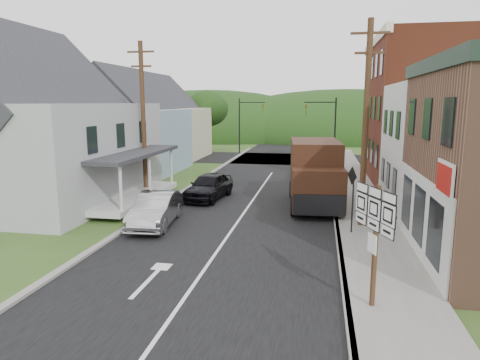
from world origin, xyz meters
The scene contains 24 objects.
ground centered at (0.00, 0.00, 0.00)m, with size 120.00×120.00×0.00m, color #2D4719.
road centered at (0.00, 10.00, 0.00)m, with size 9.00×90.00×0.02m, color black.
cross_road centered at (0.00, 27.00, 0.00)m, with size 60.00×9.00×0.02m, color black.
sidewalk_right centered at (5.90, 8.00, 0.07)m, with size 2.80×55.00×0.15m, color slate.
curb_right centered at (4.55, 8.00, 0.07)m, with size 0.20×55.00×0.15m, color slate.
curb_left centered at (-4.65, 8.00, 0.06)m, with size 0.30×55.00×0.12m, color slate.
storefront_white centered at (11.30, 7.50, 3.25)m, with size 8.00×7.00×6.50m, color silver.
storefront_red centered at (11.30, 17.00, 5.00)m, with size 8.00×12.00×10.00m, color maroon.
house_gray centered at (-12.00, 6.00, 4.23)m, with size 10.20×12.24×8.35m.
house_blue centered at (-11.00, 17.00, 3.69)m, with size 7.14×8.16×7.28m.
house_cream centered at (-11.50, 26.00, 3.69)m, with size 7.14×8.16×7.28m.
utility_pole_right centered at (5.60, 3.50, 4.66)m, with size 1.60×0.26×9.00m.
utility_pole_left centered at (-6.50, 8.00, 4.66)m, with size 1.60×0.26×9.00m.
traffic_signal_right centered at (4.30, 23.50, 3.76)m, with size 2.87×0.20×6.00m.
traffic_signal_left centered at (-4.30, 30.50, 3.76)m, with size 2.87×0.20×6.00m.
tree_left_b centered at (-17.00, 12.00, 4.88)m, with size 4.80×4.80×6.94m.
tree_left_c centered at (-19.00, 20.00, 5.94)m, with size 5.80×5.80×8.41m.
tree_left_d centered at (-9.00, 32.00, 4.88)m, with size 4.80×4.80×6.94m.
forested_ridge centered at (0.00, 55.00, 0.00)m, with size 90.00×30.00×16.00m, color black.
silver_sedan centered at (-3.57, 2.16, 0.74)m, with size 1.57×4.50×1.48m, color #A8A7AC.
dark_sedan centered at (-2.57, 7.91, 0.76)m, with size 1.80×4.47×1.52m, color black.
delivery_van centered at (3.49, 7.27, 1.78)m, with size 3.05×6.48×3.52m.
route_sign_cluster centered at (5.15, -4.50, 2.29)m, with size 0.81×1.76×3.31m.
warning_sign centered at (5.08, 2.23, 1.95)m, with size 0.34×0.71×2.81m.
Camera 1 is at (3.66, -15.72, 5.54)m, focal length 32.00 mm.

